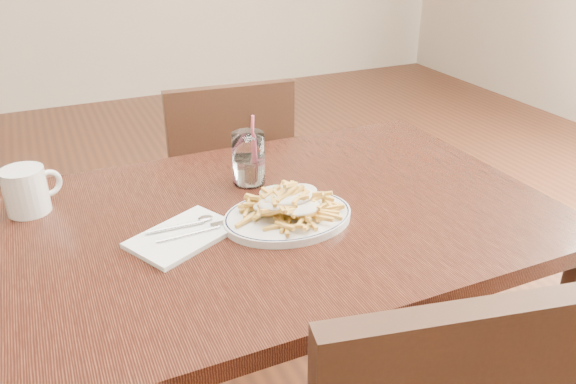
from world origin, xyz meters
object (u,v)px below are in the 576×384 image
water_glass (249,162)px  coffee_mug (27,190)px  loaded_fries (288,200)px  table (282,239)px  fries_plate (288,217)px  chair_far (228,185)px

water_glass → coffee_mug: bearing=172.6°
loaded_fries → coffee_mug: coffee_mug is taller
table → loaded_fries: size_ratio=5.85×
fries_plate → loaded_fries: bearing=69.4°
fries_plate → water_glass: size_ratio=1.95×
water_glass → coffee_mug: (-0.50, 0.06, -0.00)m
water_glass → coffee_mug: size_ratio=1.39×
fries_plate → water_glass: water_glass is taller
loaded_fries → coffee_mug: bearing=151.1°
coffee_mug → chair_far: bearing=36.2°
chair_far → loaded_fries: 0.79m
chair_far → water_glass: bearing=-101.5°
chair_far → fries_plate: 0.77m
table → water_glass: water_glass is taller
coffee_mug → fries_plate: bearing=-28.9°
table → chair_far: chair_far is taller
chair_far → fries_plate: (-0.09, -0.72, 0.26)m
loaded_fries → water_glass: bearing=92.1°
chair_far → coffee_mug: 0.80m
table → chair_far: size_ratio=1.37×
fries_plate → coffee_mug: coffee_mug is taller
chair_far → water_glass: 0.60m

